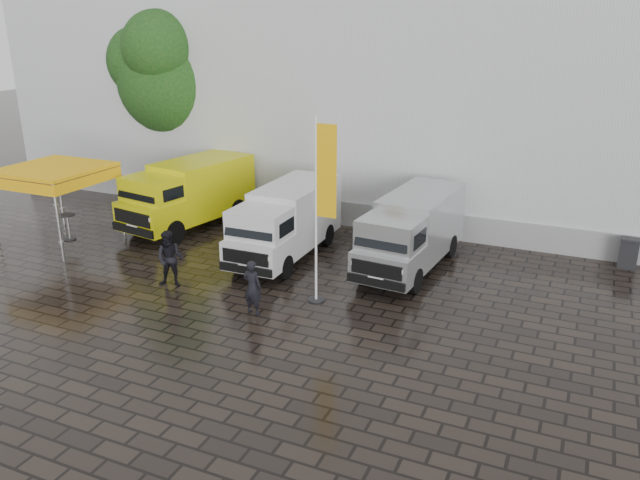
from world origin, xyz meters
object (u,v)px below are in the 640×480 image
object	(u,v)px
van_white	(286,223)
wheelie_bin	(629,253)
person_tent	(170,259)
van_silver	(412,234)
cocktail_table	(69,227)
flagpole	(322,201)
person_front	(252,287)
van_yellow	(188,196)
canopy_tent	(53,172)

from	to	relation	value
van_white	wheelie_bin	xyz separation A→B (m)	(11.11, 3.83, -0.72)
wheelie_bin	person_tent	bearing A→B (deg)	-145.26
van_silver	cocktail_table	bearing A→B (deg)	-164.47
flagpole	cocktail_table	size ratio (longest dim) A/B	5.52
van_white	wheelie_bin	size ratio (longest dim) A/B	5.51
van_silver	person_tent	size ratio (longest dim) A/B	3.17
van_white	person_front	distance (m)	4.69
van_white	van_yellow	bearing A→B (deg)	163.54
van_yellow	flagpole	xyz separation A→B (m)	(7.83, -4.40, 1.81)
cocktail_table	van_silver	bearing A→B (deg)	10.88
cocktail_table	wheelie_bin	bearing A→B (deg)	15.93
flagpole	wheelie_bin	world-z (taller)	flagpole
cocktail_table	canopy_tent	bearing A→B (deg)	-106.89
flagpole	wheelie_bin	xyz separation A→B (m)	(8.43, 6.77, -2.62)
canopy_tent	person_tent	xyz separation A→B (m)	(6.40, -1.75, -1.82)
cocktail_table	person_tent	xyz separation A→B (m)	(6.31, -2.03, 0.40)
canopy_tent	person_front	size ratio (longest dim) A/B	2.06
canopy_tent	flagpole	bearing A→B (deg)	-4.59
van_yellow	wheelie_bin	bearing A→B (deg)	18.18
wheelie_bin	van_silver	bearing A→B (deg)	-150.32
van_yellow	van_silver	size ratio (longest dim) A/B	1.00
canopy_tent	person_front	world-z (taller)	canopy_tent
wheelie_bin	flagpole	bearing A→B (deg)	-136.35
flagpole	van_silver	bearing A→B (deg)	65.35
van_silver	wheelie_bin	xyz separation A→B (m)	(6.76, 3.12, -0.73)
van_yellow	person_tent	distance (m)	6.05
canopy_tent	person_front	xyz separation A→B (m)	(9.78, -2.47, -1.91)
van_white	canopy_tent	xyz separation A→B (m)	(-8.56, -2.04, 1.48)
van_yellow	van_silver	xyz separation A→B (m)	(9.50, -0.75, -0.08)
van_silver	wheelie_bin	size ratio (longest dim) A/B	5.53
van_white	cocktail_table	bearing A→B (deg)	-168.97
van_yellow	wheelie_bin	xyz separation A→B (m)	(16.26, 2.38, -0.81)
flagpole	cocktail_table	xyz separation A→B (m)	(-11.15, 1.18, -2.63)
van_white	cocktail_table	size ratio (longest dim) A/B	5.70
van_yellow	cocktail_table	bearing A→B (deg)	-126.12
wheelie_bin	person_front	xyz separation A→B (m)	(-9.90, -8.34, 0.30)
van_white	canopy_tent	bearing A→B (deg)	-167.29
cocktail_table	flagpole	bearing A→B (deg)	-6.06
van_silver	person_tent	distance (m)	7.93
cocktail_table	wheelie_bin	size ratio (longest dim) A/B	0.97
van_yellow	person_tent	xyz separation A→B (m)	(2.99, -5.24, -0.42)
van_yellow	flagpole	bearing A→B (deg)	-19.45
van_silver	wheelie_bin	bearing A→B (deg)	29.45
van_yellow	canopy_tent	world-z (taller)	canopy_tent
person_front	person_tent	distance (m)	3.46
van_silver	cocktail_table	xyz separation A→B (m)	(-12.83, -2.47, -0.74)
van_yellow	person_front	xyz separation A→B (m)	(6.37, -5.96, -0.51)
flagpole	person_front	bearing A→B (deg)	-133.03
van_silver	van_yellow	bearing A→B (deg)	-179.84
cocktail_table	wheelie_bin	distance (m)	20.37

